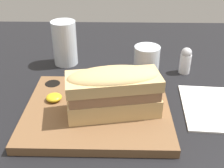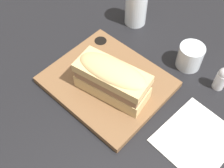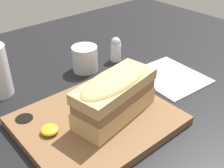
{
  "view_description": "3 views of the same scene",
  "coord_description": "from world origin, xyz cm",
  "views": [
    {
      "loc": [
        1.92,
        -49.8,
        37.94
      ],
      "look_at": [
        0.81,
        -0.24,
        8.9
      ],
      "focal_mm": 45.0,
      "sensor_mm": 36.0,
      "label": 1
    },
    {
      "loc": [
        29.36,
        -33.48,
        62.73
      ],
      "look_at": [
        2.52,
        -4.35,
        9.64
      ],
      "focal_mm": 45.0,
      "sensor_mm": 36.0,
      "label": 2
    },
    {
      "loc": [
        -29.36,
        -37.22,
        40.03
      ],
      "look_at": [
        1.62,
        -1.32,
        10.43
      ],
      "focal_mm": 45.0,
      "sensor_mm": 36.0,
      "label": 3
    }
  ],
  "objects": [
    {
      "name": "dining_table",
      "position": [
        0.0,
        0.0,
        1.0
      ],
      "size": [
        154.7,
        122.5,
        2.0
      ],
      "color": "black",
      "rests_on": "ground"
    },
    {
      "name": "napkin",
      "position": [
        24.22,
        1.33,
        2.2
      ],
      "size": [
        16.6,
        18.44,
        0.4
      ],
      "rotation": [
        0.0,
        0.0,
        -0.07
      ],
      "color": "white",
      "rests_on": "dining_table"
    },
    {
      "name": "water_glass",
      "position": [
        -12.99,
        23.42,
        7.36
      ],
      "size": [
        6.75,
        6.75,
        12.37
      ],
      "color": "silver",
      "rests_on": "dining_table"
    },
    {
      "name": "mustard_dollop",
      "position": [
        -11.91,
        1.14,
        4.53
      ],
      "size": [
        3.44,
        3.44,
        1.38
      ],
      "color": "gold",
      "rests_on": "serving_board"
    },
    {
      "name": "sandwich",
      "position": [
        1.13,
        -2.81,
        9.14
      ],
      "size": [
        19.41,
        10.72,
        9.85
      ],
      "rotation": [
        0.0,
        0.0,
        0.18
      ],
      "color": "tan",
      "rests_on": "serving_board"
    },
    {
      "name": "salt_shaker",
      "position": [
        20.03,
        18.35,
        5.65
      ],
      "size": [
        2.98,
        2.98,
        7.18
      ],
      "color": "white",
      "rests_on": "dining_table"
    },
    {
      "name": "wine_glass",
      "position": [
        9.8,
        19.49,
        5.1
      ],
      "size": [
        6.95,
        6.95,
        6.9
      ],
      "color": "silver",
      "rests_on": "dining_table"
    },
    {
      "name": "serving_board",
      "position": [
        -2.33,
        -0.95,
        2.93
      ],
      "size": [
        30.27,
        25.86,
        1.89
      ],
      "color": "brown",
      "rests_on": "dining_table"
    }
  ]
}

